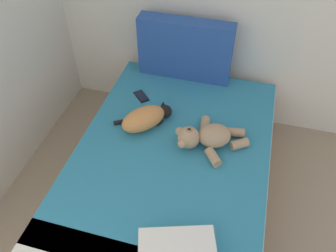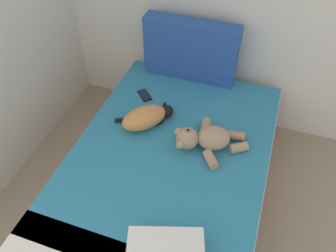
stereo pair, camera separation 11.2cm
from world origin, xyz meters
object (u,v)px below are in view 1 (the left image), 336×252
object	(u,v)px
bed	(171,177)
cell_phone	(141,96)
patterned_cushion	(185,49)
cat	(146,118)
teddy_bear	(207,137)

from	to	relation	value
bed	cell_phone	world-z (taller)	cell_phone
bed	patterned_cushion	size ratio (longest dim) A/B	2.62
cat	teddy_bear	xyz separation A→B (m)	(0.46, -0.07, -0.00)
bed	cell_phone	size ratio (longest dim) A/B	12.84
cat	patterned_cushion	bearing A→B (deg)	79.45
teddy_bear	cell_phone	xyz separation A→B (m)	(-0.60, 0.37, -0.07)
bed	cat	bearing A→B (deg)	138.28
cell_phone	patterned_cushion	bearing A→B (deg)	55.34
patterned_cushion	bed	bearing A→B (deg)	-82.26
bed	cell_phone	bearing A→B (deg)	126.54
patterned_cushion	teddy_bear	bearing A→B (deg)	-65.73
cell_phone	teddy_bear	bearing A→B (deg)	-31.31
bed	cat	world-z (taller)	cat
cat	cell_phone	distance (m)	0.34
cat	cell_phone	xyz separation A→B (m)	(-0.14, 0.30, -0.07)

